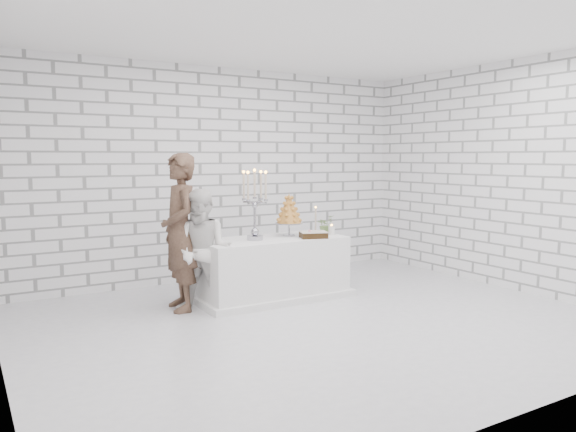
# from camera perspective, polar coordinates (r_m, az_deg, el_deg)

# --- Properties ---
(ground) EXTENTS (6.00, 5.00, 0.01)m
(ground) POSITION_cam_1_polar(r_m,az_deg,el_deg) (6.02, 3.12, -10.75)
(ground) COLOR silver
(ground) RESTS_ON ground
(ceiling) EXTENTS (6.00, 5.00, 0.01)m
(ceiling) POSITION_cam_1_polar(r_m,az_deg,el_deg) (5.90, 3.30, 18.37)
(ceiling) COLOR white
(ceiling) RESTS_ON ground
(wall_back) EXTENTS (6.00, 0.01, 3.00)m
(wall_back) POSITION_cam_1_polar(r_m,az_deg,el_deg) (7.96, -6.96, 4.29)
(wall_back) COLOR white
(wall_back) RESTS_ON ground
(wall_front) EXTENTS (6.00, 0.01, 3.00)m
(wall_front) POSITION_cam_1_polar(r_m,az_deg,el_deg) (3.96, 23.95, 2.03)
(wall_front) COLOR white
(wall_front) RESTS_ON ground
(wall_right) EXTENTS (0.01, 5.00, 3.00)m
(wall_right) POSITION_cam_1_polar(r_m,az_deg,el_deg) (7.85, 21.69, 3.88)
(wall_right) COLOR white
(wall_right) RESTS_ON ground
(cake_table) EXTENTS (1.80, 0.80, 0.75)m
(cake_table) POSITION_cam_1_polar(r_m,az_deg,el_deg) (6.88, -1.62, -5.39)
(cake_table) COLOR white
(cake_table) RESTS_ON ground
(groom) EXTENTS (0.48, 0.69, 1.79)m
(groom) POSITION_cam_1_polar(r_m,az_deg,el_deg) (6.39, -11.07, -1.65)
(groom) COLOR #3D2A1F
(groom) RESTS_ON ground
(bride) EXTENTS (0.86, 0.84, 1.39)m
(bride) POSITION_cam_1_polar(r_m,az_deg,el_deg) (6.28, -8.70, -3.59)
(bride) COLOR white
(bride) RESTS_ON ground
(candelabra) EXTENTS (0.42, 0.42, 0.86)m
(candelabra) POSITION_cam_1_polar(r_m,az_deg,el_deg) (6.63, -3.45, 1.18)
(candelabra) COLOR #9B9BA5
(candelabra) RESTS_ON cake_table
(croquembouche) EXTENTS (0.38, 0.38, 0.54)m
(croquembouche) POSITION_cam_1_polar(r_m,az_deg,el_deg) (6.98, 0.11, 0.13)
(croquembouche) COLOR #A06424
(croquembouche) RESTS_ON cake_table
(chocolate_cake) EXTENTS (0.38, 0.32, 0.08)m
(chocolate_cake) POSITION_cam_1_polar(r_m,az_deg,el_deg) (6.84, 2.63, -1.93)
(chocolate_cake) COLOR black
(chocolate_cake) RESTS_ON cake_table
(pillar_candle) EXTENTS (0.10, 0.10, 0.12)m
(pillar_candle) POSITION_cam_1_polar(r_m,az_deg,el_deg) (7.10, 4.51, -1.49)
(pillar_candle) COLOR white
(pillar_candle) RESTS_ON cake_table
(extra_taper) EXTENTS (0.07, 0.07, 0.32)m
(extra_taper) POSITION_cam_1_polar(r_m,az_deg,el_deg) (7.38, 2.86, -0.41)
(extra_taper) COLOR beige
(extra_taper) RESTS_ON cake_table
(flowers) EXTENTS (0.27, 0.25, 0.24)m
(flowers) POSITION_cam_1_polar(r_m,az_deg,el_deg) (7.20, 3.84, -0.89)
(flowers) COLOR #4D6D3B
(flowers) RESTS_ON cake_table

